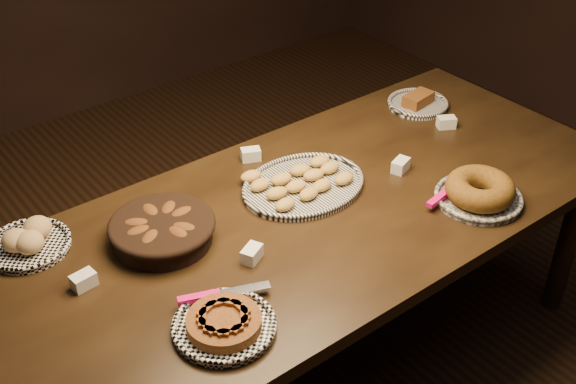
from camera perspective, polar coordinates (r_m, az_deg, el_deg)
ground at (r=2.89m, az=0.96°, el=-13.78°), size 5.00×5.00×0.00m
buffet_table at (r=2.43m, az=1.11°, el=-3.15°), size 2.40×1.00×0.75m
apple_tart_plate at (r=1.98m, az=-5.09°, el=-10.33°), size 0.34×0.30×0.06m
madeleine_platter at (r=2.50m, az=1.12°, el=0.65°), size 0.45×0.36×0.05m
bundt_cake_plate at (r=2.51m, az=14.87°, el=0.01°), size 0.33×0.30×0.09m
croissant_basket at (r=2.28m, az=-9.91°, el=-2.88°), size 0.38×0.38×0.08m
bread_roll_plate at (r=2.36m, az=-19.86°, el=-3.67°), size 0.26×0.26×0.08m
loaf_plate at (r=3.06m, az=10.22°, el=6.96°), size 0.25×0.25×0.06m
tent_cards at (r=2.47m, az=0.90°, el=0.31°), size 1.61×0.54×0.04m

